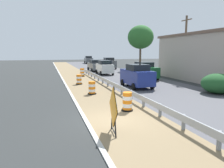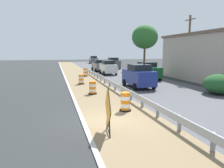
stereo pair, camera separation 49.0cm
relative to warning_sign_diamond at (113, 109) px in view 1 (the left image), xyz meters
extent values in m
plane|color=#2B2D2D|center=(0.46, 1.43, -1.07)|extent=(160.00, 160.00, 0.00)
cube|color=#7F6B4C|center=(1.26, 1.43, -1.07)|extent=(3.99, 120.00, 0.01)
cube|color=#ADADA8|center=(-0.84, 1.43, -1.07)|extent=(0.20, 120.00, 0.11)
cube|color=#999EA3|center=(3.00, 3.47, -0.52)|extent=(0.08, 46.05, 0.32)
cube|color=slate|center=(3.08, -2.53, -0.72)|extent=(0.12, 0.12, 0.70)
cube|color=slate|center=(3.08, -0.53, -0.72)|extent=(0.12, 0.12, 0.70)
cube|color=slate|center=(3.08, 1.47, -0.72)|extent=(0.12, 0.12, 0.70)
cube|color=slate|center=(3.08, 3.47, -0.72)|extent=(0.12, 0.12, 0.70)
cube|color=slate|center=(3.08, 5.47, -0.72)|extent=(0.12, 0.12, 0.70)
cube|color=slate|center=(3.08, 7.48, -0.72)|extent=(0.12, 0.12, 0.70)
cube|color=slate|center=(3.08, 9.48, -0.72)|extent=(0.12, 0.12, 0.70)
cube|color=slate|center=(3.08, 11.48, -0.72)|extent=(0.12, 0.12, 0.70)
cube|color=slate|center=(3.08, 13.48, -0.72)|extent=(0.12, 0.12, 0.70)
cube|color=slate|center=(3.08, 15.49, -0.72)|extent=(0.12, 0.12, 0.70)
cube|color=slate|center=(3.08, 17.49, -0.72)|extent=(0.12, 0.12, 0.70)
cube|color=slate|center=(3.08, 19.49, -0.72)|extent=(0.12, 0.12, 0.70)
cube|color=slate|center=(3.08, 21.49, -0.72)|extent=(0.12, 0.12, 0.70)
cube|color=slate|center=(3.08, 23.49, -0.72)|extent=(0.12, 0.12, 0.70)
cube|color=slate|center=(3.08, 25.50, -0.72)|extent=(0.12, 0.12, 0.70)
cube|color=black|center=(-0.03, -0.35, -0.55)|extent=(0.10, 0.39, 1.06)
cube|color=black|center=(0.06, 0.35, -0.55)|extent=(0.10, 0.39, 1.06)
cube|color=black|center=(0.01, 0.00, -0.95)|extent=(0.13, 0.72, 0.04)
cube|color=orange|center=(-0.01, 0.00, 0.07)|extent=(0.24, 1.68, 1.69)
cube|color=black|center=(0.01, 0.00, 0.07)|extent=(0.24, 1.78, 1.79)
cylinder|color=orange|center=(1.80, 2.98, -0.96)|extent=(0.54, 0.54, 0.22)
cylinder|color=white|center=(1.80, 2.98, -0.74)|extent=(0.54, 0.54, 0.22)
cylinder|color=orange|center=(1.80, 2.98, -0.52)|extent=(0.54, 0.54, 0.22)
cylinder|color=white|center=(1.80, 2.98, -0.30)|extent=(0.54, 0.54, 0.22)
cylinder|color=orange|center=(1.80, 2.98, -0.08)|extent=(0.54, 0.54, 0.22)
cylinder|color=black|center=(1.80, 2.98, -1.03)|extent=(0.68, 0.68, 0.08)
cylinder|color=orange|center=(0.82, 8.27, -0.97)|extent=(0.55, 0.55, 0.21)
cylinder|color=white|center=(0.82, 8.27, -0.76)|extent=(0.55, 0.55, 0.21)
cylinder|color=orange|center=(0.82, 8.27, -0.55)|extent=(0.55, 0.55, 0.21)
cylinder|color=white|center=(0.82, 8.27, -0.34)|extent=(0.55, 0.55, 0.21)
cylinder|color=orange|center=(0.82, 8.27, -0.13)|extent=(0.55, 0.55, 0.21)
cylinder|color=black|center=(0.82, 8.27, -1.03)|extent=(0.69, 0.69, 0.08)
cylinder|color=orange|center=(0.56, 13.67, -0.97)|extent=(0.54, 0.54, 0.21)
cylinder|color=white|center=(0.56, 13.67, -0.76)|extent=(0.54, 0.54, 0.21)
cylinder|color=orange|center=(0.56, 13.67, -0.56)|extent=(0.54, 0.54, 0.21)
cylinder|color=white|center=(0.56, 13.67, -0.35)|extent=(0.54, 0.54, 0.21)
cylinder|color=orange|center=(0.56, 13.67, -0.15)|extent=(0.54, 0.54, 0.21)
cylinder|color=black|center=(0.56, 13.67, -1.03)|extent=(0.68, 0.68, 0.08)
cylinder|color=orange|center=(1.98, 20.48, -0.96)|extent=(0.56, 0.56, 0.23)
cylinder|color=white|center=(1.98, 20.48, -0.73)|extent=(0.56, 0.56, 0.23)
cylinder|color=orange|center=(1.98, 20.48, -0.50)|extent=(0.56, 0.56, 0.23)
cylinder|color=white|center=(1.98, 20.48, -0.27)|extent=(0.56, 0.56, 0.23)
cylinder|color=orange|center=(1.98, 20.48, -0.04)|extent=(0.56, 0.56, 0.23)
cylinder|color=black|center=(1.98, 20.48, -1.03)|extent=(0.70, 0.70, 0.08)
cube|color=navy|center=(5.61, 10.22, -0.08)|extent=(1.96, 4.20, 1.35)
cube|color=black|center=(5.62, 10.06, 0.88)|extent=(1.72, 1.95, 0.56)
cylinder|color=black|center=(4.65, 11.57, -0.75)|extent=(0.24, 0.65, 0.64)
cylinder|color=black|center=(6.51, 11.62, -0.75)|extent=(0.24, 0.65, 0.64)
cylinder|color=black|center=(4.72, 8.83, -0.75)|extent=(0.24, 0.65, 0.64)
cylinder|color=black|center=(6.58, 8.88, -0.75)|extent=(0.24, 0.65, 0.64)
cube|color=#4C5156|center=(9.25, 31.93, -0.07)|extent=(1.91, 4.16, 1.35)
cube|color=black|center=(9.25, 32.10, 0.88)|extent=(1.71, 1.92, 0.56)
cylinder|color=black|center=(10.20, 30.57, -0.75)|extent=(0.22, 0.64, 0.64)
cylinder|color=black|center=(8.31, 30.56, -0.75)|extent=(0.22, 0.64, 0.64)
cylinder|color=black|center=(10.19, 33.31, -0.75)|extent=(0.22, 0.64, 0.64)
cylinder|color=black|center=(8.30, 33.30, -0.75)|extent=(0.22, 0.64, 0.64)
cube|color=#4C5156|center=(5.44, 27.56, -0.19)|extent=(2.00, 4.52, 1.12)
cube|color=black|center=(5.44, 27.38, 0.65)|extent=(1.75, 2.10, 0.56)
cylinder|color=black|center=(4.46, 29.02, -0.75)|extent=(0.24, 0.65, 0.64)
cylinder|color=black|center=(6.34, 29.06, -0.75)|extent=(0.24, 0.65, 0.64)
cylinder|color=black|center=(4.53, 26.06, -0.75)|extent=(0.24, 0.65, 0.64)
cylinder|color=black|center=(6.42, 26.11, -0.75)|extent=(0.24, 0.65, 0.64)
cube|color=#4C5156|center=(8.84, 51.53, -0.12)|extent=(2.05, 4.71, 1.26)
cube|color=black|center=(8.85, 51.71, 0.79)|extent=(1.78, 2.20, 0.56)
cylinder|color=black|center=(9.74, 49.96, -0.75)|extent=(0.24, 0.65, 0.64)
cylinder|color=black|center=(7.84, 50.03, -0.75)|extent=(0.24, 0.65, 0.64)
cylinder|color=black|center=(9.84, 53.03, -0.75)|extent=(0.24, 0.65, 0.64)
cylinder|color=black|center=(7.95, 53.09, -0.75)|extent=(0.24, 0.65, 0.64)
cube|color=silver|center=(5.68, 22.28, -0.13)|extent=(1.82, 4.12, 1.23)
cube|color=black|center=(5.68, 22.12, 0.76)|extent=(1.63, 1.89, 0.56)
cylinder|color=black|center=(4.78, 23.64, -0.75)|extent=(0.22, 0.64, 0.64)
cylinder|color=black|center=(6.58, 23.64, -0.75)|extent=(0.22, 0.64, 0.64)
cylinder|color=black|center=(4.77, 20.93, -0.75)|extent=(0.22, 0.64, 0.64)
cylinder|color=black|center=(6.58, 20.92, -0.75)|extent=(0.22, 0.64, 0.64)
cube|color=#195128|center=(8.97, 15.38, -0.13)|extent=(1.96, 4.32, 1.25)
cube|color=black|center=(8.97, 15.55, 0.78)|extent=(1.75, 1.99, 0.56)
cylinder|color=black|center=(9.95, 13.96, -0.75)|extent=(0.22, 0.64, 0.64)
cylinder|color=black|center=(8.01, 13.96, -0.75)|extent=(0.22, 0.64, 0.64)
cylinder|color=black|center=(9.94, 16.81, -0.75)|extent=(0.22, 0.64, 0.64)
cylinder|color=black|center=(8.00, 16.80, -0.75)|extent=(0.22, 0.64, 0.64)
cube|color=#AD9E8E|center=(16.53, 11.24, 1.56)|extent=(7.37, 15.03, 5.26)
cube|color=brown|center=(16.53, 11.24, 4.34)|extent=(7.67, 15.63, 0.30)
cylinder|color=brown|center=(13.19, 13.31, 2.71)|extent=(0.24, 0.24, 7.56)
cube|color=brown|center=(13.19, 13.31, 5.99)|extent=(0.12, 1.80, 0.10)
ellipsoid|color=#1E4C23|center=(10.77, 5.49, -0.25)|extent=(2.65, 2.65, 1.65)
cylinder|color=#4C3D2D|center=(13.78, 27.07, 1.00)|extent=(0.36, 0.36, 4.13)
ellipsoid|color=#286028|center=(13.78, 27.07, 4.93)|extent=(4.66, 4.66, 4.20)
camera|label=1|loc=(-2.52, -7.94, 2.35)|focal=33.22mm
camera|label=2|loc=(-2.05, -8.08, 2.35)|focal=33.22mm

